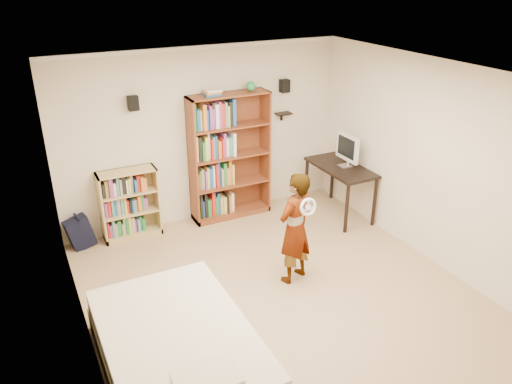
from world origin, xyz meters
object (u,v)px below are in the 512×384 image
tall_bookshelf (230,157)px  low_bookshelf (130,204)px  daybed (178,346)px  computer_desk (339,190)px  person (295,228)px

tall_bookshelf → low_bookshelf: tall_bookshelf is taller
tall_bookshelf → daybed: 3.55m
computer_desk → daybed: bearing=-147.9°
computer_desk → person: 2.07m
tall_bookshelf → low_bookshelf: (-1.61, 0.03, -0.47)m
computer_desk → daybed: (-3.45, -2.17, -0.10)m
daybed → person: size_ratio=1.45×
tall_bookshelf → person: bearing=-90.7°
computer_desk → low_bookshelf: bearing=166.2°
computer_desk → daybed: computer_desk is taller
tall_bookshelf → daybed: bearing=-122.7°
daybed → person: 2.10m
daybed → person: bearing=25.7°
low_bookshelf → tall_bookshelf: bearing=-0.9°
tall_bookshelf → low_bookshelf: 1.68m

